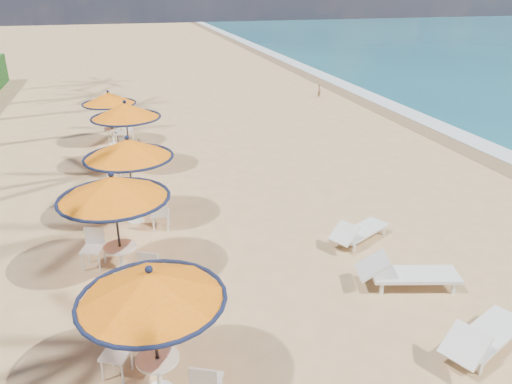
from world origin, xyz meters
TOP-DOWN VIEW (x-y plane):
  - ground at (0.00, 0.00)m, footprint 160.00×160.00m
  - foam_strip at (9.30, 10.00)m, footprint 1.20×140.00m
  - wetsand_band at (8.40, 10.00)m, footprint 1.40×140.00m
  - station_0 at (-4.77, -0.01)m, footprint 2.29×2.29m
  - station_1 at (-5.26, 3.79)m, footprint 2.43×2.43m
  - station_2 at (-4.80, 6.58)m, footprint 2.40×2.40m
  - station_3 at (-4.77, 10.96)m, footprint 2.40×2.40m
  - station_4 at (-5.28, 14.29)m, footprint 2.15×2.26m
  - lounger_near at (0.92, -0.62)m, footprint 2.19×1.48m
  - lounger_mid at (0.68, 1.63)m, footprint 2.31×1.23m
  - lounger_far at (0.62, 3.77)m, footprint 1.92×1.41m
  - person at (6.31, 20.35)m, footprint 0.26×0.34m

SIDE VIEW (x-z plane):
  - ground at x=0.00m, z-range 0.00..0.00m
  - foam_strip at x=9.30m, z-range -0.02..0.02m
  - wetsand_band at x=8.40m, z-range -0.01..0.01m
  - lounger_far at x=0.62m, z-range -0.02..0.65m
  - lounger_near at x=0.92m, z-range -0.02..0.73m
  - lounger_mid at x=0.68m, z-range -0.03..0.76m
  - person at x=6.31m, z-range 0.00..0.83m
  - station_4 at x=-5.28m, z-range 0.52..2.76m
  - station_0 at x=-4.77m, z-range 0.63..3.02m
  - station_3 at x=-4.77m, z-range 0.58..3.08m
  - station_2 at x=-4.80m, z-range 0.66..3.15m
  - station_1 at x=-5.26m, z-range 0.66..3.19m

